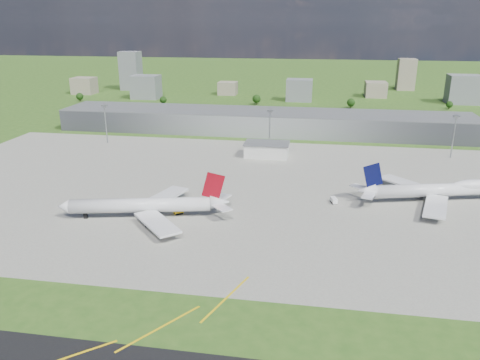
% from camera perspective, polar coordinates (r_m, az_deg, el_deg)
% --- Properties ---
extents(ground, '(1400.00, 1400.00, 0.00)m').
position_cam_1_polar(ground, '(335.36, 2.51, 5.32)').
color(ground, '#31591B').
rests_on(ground, ground).
extents(apron, '(360.00, 190.00, 0.08)m').
position_cam_1_polar(apron, '(229.55, 1.62, -1.17)').
color(apron, gray).
rests_on(apron, ground).
extents(terminal, '(300.00, 42.00, 15.00)m').
position_cam_1_polar(terminal, '(348.24, 2.83, 7.09)').
color(terminal, gray).
rests_on(terminal, ground).
extents(ops_building, '(26.00, 16.00, 8.00)m').
position_cam_1_polar(ops_building, '(285.16, 3.29, 3.68)').
color(ops_building, silver).
rests_on(ops_building, ground).
extents(mast_west, '(3.50, 2.00, 25.90)m').
position_cam_1_polar(mast_west, '(326.05, -16.12, 7.39)').
color(mast_west, gray).
rests_on(mast_west, ground).
extents(mast_center, '(3.50, 2.00, 25.90)m').
position_cam_1_polar(mast_center, '(296.45, 3.65, 6.99)').
color(mast_center, gray).
rests_on(mast_center, ground).
extents(mast_east, '(3.50, 2.00, 25.90)m').
position_cam_1_polar(mast_east, '(306.03, 24.71, 5.67)').
color(mast_east, gray).
rests_on(mast_east, ground).
extents(airliner_red_twin, '(70.94, 54.48, 19.62)m').
position_cam_1_polar(airliner_red_twin, '(199.82, -11.27, -3.09)').
color(airliner_red_twin, white).
rests_on(airliner_red_twin, ground).
extents(airliner_blue_quad, '(72.51, 55.86, 19.22)m').
position_cam_1_polar(airliner_blue_quad, '(232.08, 23.08, -1.12)').
color(airliner_blue_quad, white).
rests_on(airliner_blue_quad, ground).
extents(tug_yellow, '(4.50, 4.13, 1.92)m').
position_cam_1_polar(tug_yellow, '(202.46, -7.52, -3.88)').
color(tug_yellow, '#E3AC0D').
rests_on(tug_yellow, ground).
extents(van_white_near, '(3.45, 5.35, 2.52)m').
position_cam_1_polar(van_white_near, '(216.50, 11.36, -2.47)').
color(van_white_near, white).
rests_on(van_white_near, ground).
extents(van_white_far, '(5.50, 4.30, 2.57)m').
position_cam_1_polar(van_white_far, '(227.16, 22.78, -2.60)').
color(van_white_far, silver).
rests_on(van_white_far, ground).
extents(bldg_far_w, '(24.00, 20.00, 18.00)m').
position_cam_1_polar(bldg_far_w, '(561.70, -18.46, 10.86)').
color(bldg_far_w, gray).
rests_on(bldg_far_w, ground).
extents(bldg_w, '(28.00, 22.00, 24.00)m').
position_cam_1_polar(bldg_w, '(510.64, -11.39, 11.06)').
color(bldg_w, slate).
rests_on(bldg_w, ground).
extents(bldg_cw, '(20.00, 18.00, 14.00)m').
position_cam_1_polar(bldg_cw, '(527.95, -1.50, 11.12)').
color(bldg_cw, gray).
rests_on(bldg_cw, ground).
extents(bldg_c, '(26.00, 20.00, 22.00)m').
position_cam_1_polar(bldg_c, '(488.73, 7.24, 10.82)').
color(bldg_c, slate).
rests_on(bldg_c, ground).
extents(bldg_ce, '(22.00, 24.00, 16.00)m').
position_cam_1_polar(bldg_ce, '(531.94, 16.20, 10.56)').
color(bldg_ce, gray).
rests_on(bldg_ce, ground).
extents(bldg_e, '(30.00, 22.00, 28.00)m').
position_cam_1_polar(bldg_e, '(517.51, 25.56, 9.94)').
color(bldg_e, slate).
rests_on(bldg_e, ground).
extents(bldg_tall_w, '(22.00, 20.00, 44.00)m').
position_cam_1_polar(bldg_tall_w, '(579.52, -13.16, 12.84)').
color(bldg_tall_w, slate).
rests_on(bldg_tall_w, ground).
extents(bldg_tall_e, '(20.00, 18.00, 36.00)m').
position_cam_1_polar(bldg_tall_e, '(595.45, 19.58, 12.03)').
color(bldg_tall_e, gray).
rests_on(bldg_tall_e, ground).
extents(tree_far_w, '(7.20, 7.20, 8.80)m').
position_cam_1_polar(tree_far_w, '(509.16, -18.96, 9.62)').
color(tree_far_w, '#382314').
rests_on(tree_far_w, ground).
extents(tree_w, '(6.75, 6.75, 8.25)m').
position_cam_1_polar(tree_w, '(469.05, -9.35, 9.62)').
color(tree_w, '#382314').
rests_on(tree_w, ground).
extents(tree_c, '(8.10, 8.10, 9.90)m').
position_cam_1_polar(tree_c, '(463.21, 2.02, 9.87)').
color(tree_c, '#382314').
rests_on(tree_c, ground).
extents(tree_e, '(7.65, 7.65, 9.35)m').
position_cam_1_polar(tree_e, '(455.66, 13.38, 9.18)').
color(tree_e, '#382314').
rests_on(tree_e, ground).
extents(tree_far_e, '(6.30, 6.30, 7.70)m').
position_cam_1_polar(tree_far_e, '(480.17, 24.17, 8.40)').
color(tree_far_e, '#382314').
rests_on(tree_far_e, ground).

